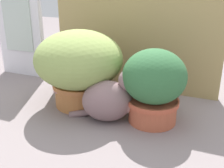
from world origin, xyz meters
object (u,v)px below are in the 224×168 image
at_px(leafy_planter, 154,85).
at_px(mushroom_ornament_pink, 64,89).
at_px(grass_planter, 79,64).
at_px(cat, 111,99).

relative_size(leafy_planter, mushroom_ornament_pink, 2.53).
xyz_separation_m(grass_planter, leafy_planter, (0.44, -0.04, -0.04)).
xyz_separation_m(leafy_planter, cat, (-0.21, -0.07, -0.08)).
xyz_separation_m(cat, mushroom_ornament_pink, (-0.31, 0.05, -0.01)).
height_order(grass_planter, mushroom_ornament_pink, grass_planter).
bearing_deg(leafy_planter, mushroom_ornament_pink, -177.23).
distance_m(leafy_planter, cat, 0.23).
xyz_separation_m(grass_planter, cat, (0.24, -0.11, -0.13)).
bearing_deg(mushroom_ornament_pink, leafy_planter, 2.77).
relative_size(grass_planter, leafy_planter, 1.29).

